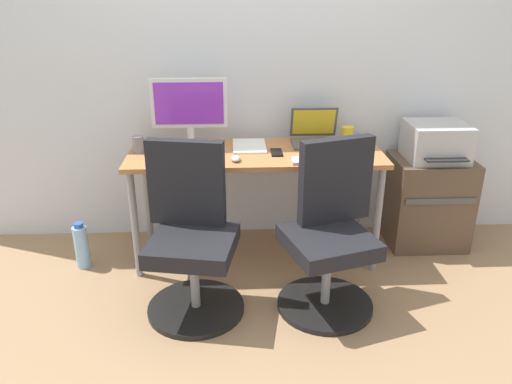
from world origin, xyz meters
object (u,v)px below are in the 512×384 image
water_bottle_on_floor (82,246)px  office_chair_left (191,238)px  side_cabinet (427,201)px  open_laptop (315,135)px  coffee_mug (347,133)px  desktop_monitor (189,107)px  printer (436,142)px  office_chair_right (330,235)px

water_bottle_on_floor → office_chair_left: bearing=-31.1°
office_chair_left → side_cabinet: size_ratio=1.52×
open_laptop → coffee_mug: bearing=12.5°
desktop_monitor → open_laptop: 0.83m
side_cabinet → open_laptop: 0.92m
office_chair_left → open_laptop: size_ratio=3.03×
printer → water_bottle_on_floor: (-2.31, -0.23, -0.59)m
printer → coffee_mug: size_ratio=4.35×
side_cabinet → printer: bearing=-90.0°
office_chair_left → office_chair_right: 0.76m
printer → office_chair_right: bearing=-140.0°
desktop_monitor → coffee_mug: bearing=3.6°
office_chair_left → water_bottle_on_floor: (-0.74, 0.45, -0.28)m
open_laptop → side_cabinet: bearing=-3.8°
side_cabinet → open_laptop: open_laptop is taller
side_cabinet → coffee_mug: 0.74m
side_cabinet → water_bottle_on_floor: (-2.31, -0.23, -0.16)m
office_chair_left → open_laptop: 1.12m
side_cabinet → printer: size_ratio=1.55×
printer → coffee_mug: printer is taller
office_chair_left → open_laptop: open_laptop is taller
side_cabinet → desktop_monitor: size_ratio=1.29×
office_chair_right → coffee_mug: office_chair_right is taller
office_chair_left → desktop_monitor: desktop_monitor is taller
office_chair_left → desktop_monitor: (-0.04, 0.72, 0.55)m
printer → side_cabinet: bearing=90.0°
office_chair_left → office_chair_right: size_ratio=1.00×
office_chair_right → open_laptop: open_laptop is taller
side_cabinet → office_chair_left: bearing=-156.6°
printer → coffee_mug: (-0.57, 0.10, 0.03)m
water_bottle_on_floor → open_laptop: (1.52, 0.28, 0.63)m
office_chair_left → printer: 1.73m
side_cabinet → office_chair_right: bearing=-139.9°
side_cabinet → water_bottle_on_floor: size_ratio=2.00×
office_chair_left → office_chair_right: bearing=-0.1°
side_cabinet → coffee_mug: coffee_mug is taller
office_chair_left → side_cabinet: (1.57, 0.68, -0.11)m
desktop_monitor → office_chair_left: bearing=-87.1°
water_bottle_on_floor → desktop_monitor: size_ratio=0.65×
water_bottle_on_floor → open_laptop: bearing=10.5°
water_bottle_on_floor → coffee_mug: coffee_mug is taller
office_chair_left → printer: bearing=23.4°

